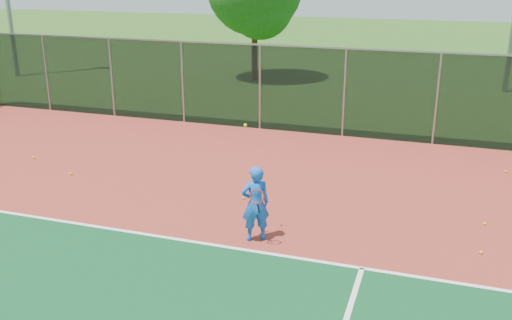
{
  "coord_description": "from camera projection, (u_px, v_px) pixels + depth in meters",
  "views": [
    {
      "loc": [
        3.12,
        -6.93,
        5.57
      ],
      "look_at": [
        -0.83,
        5.0,
        1.3
      ],
      "focal_mm": 40.0,
      "sensor_mm": 36.0,
      "label": 1
    }
  ],
  "objects": [
    {
      "name": "practice_ball_3",
      "position": [
        506.0,
        171.0,
        16.2
      ],
      "size": [
        0.07,
        0.07,
        0.07
      ],
      "primitive_type": "sphere",
      "color": "yellow",
      "rests_on": "court_apron"
    },
    {
      "name": "court_apron",
      "position": [
        248.0,
        278.0,
        10.74
      ],
      "size": [
        30.0,
        20.0,
        0.02
      ],
      "primitive_type": "cube",
      "color": "#9A3327",
      "rests_on": "ground"
    },
    {
      "name": "practice_ball_2",
      "position": [
        71.0,
        174.0,
        16.01
      ],
      "size": [
        0.07,
        0.07,
        0.07
      ],
      "primitive_type": "sphere",
      "color": "yellow",
      "rests_on": "court_apron"
    },
    {
      "name": "practice_ball_1",
      "position": [
        34.0,
        157.0,
        17.37
      ],
      "size": [
        0.07,
        0.07,
        0.07
      ],
      "primitive_type": "sphere",
      "color": "yellow",
      "rests_on": "court_apron"
    },
    {
      "name": "fence_back",
      "position": [
        344.0,
        92.0,
        19.23
      ],
      "size": [
        30.0,
        0.06,
        3.03
      ],
      "color": "black",
      "rests_on": "court_apron"
    },
    {
      "name": "tennis_player",
      "position": [
        255.0,
        204.0,
        11.96
      ],
      "size": [
        0.72,
        0.74,
        2.53
      ],
      "color": "blue",
      "rests_on": "court_apron"
    },
    {
      "name": "practice_ball_7",
      "position": [
        485.0,
        224.0,
        12.9
      ],
      "size": [
        0.07,
        0.07,
        0.07
      ],
      "primitive_type": "sphere",
      "color": "yellow",
      "rests_on": "court_apron"
    },
    {
      "name": "practice_ball_5",
      "position": [
        481.0,
        252.0,
        11.6
      ],
      "size": [
        0.07,
        0.07,
        0.07
      ],
      "primitive_type": "sphere",
      "color": "yellow",
      "rests_on": "court_apron"
    },
    {
      "name": "practice_ball_0",
      "position": [
        244.0,
        198.0,
        14.34
      ],
      "size": [
        0.07,
        0.07,
        0.07
      ],
      "primitive_type": "sphere",
      "color": "yellow",
      "rests_on": "court_apron"
    }
  ]
}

